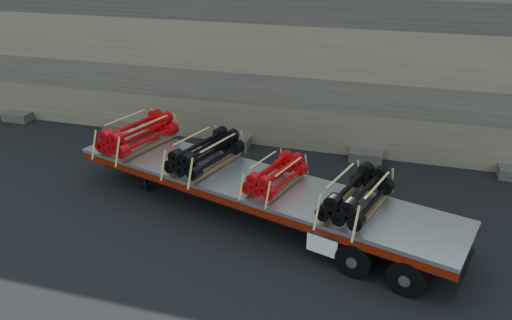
% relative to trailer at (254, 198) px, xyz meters
% --- Properties ---
extents(ground, '(120.00, 120.00, 0.00)m').
position_rel_trailer_xyz_m(ground, '(0.80, 0.12, -0.59)').
color(ground, black).
rests_on(ground, ground).
extents(rock_wall, '(44.00, 3.00, 7.00)m').
position_rel_trailer_xyz_m(rock_wall, '(0.80, 6.62, 2.91)').
color(rock_wall, '#7A6B54').
rests_on(rock_wall, ground).
extents(trailer, '(11.88, 5.45, 1.17)m').
position_rel_trailer_xyz_m(trailer, '(0.00, 0.00, 0.00)').
color(trailer, silver).
rests_on(trailer, ground).
extents(bundle_front, '(1.89, 2.74, 0.88)m').
position_rel_trailer_xyz_m(bundle_front, '(-4.26, 1.24, 1.03)').
color(bundle_front, red).
rests_on(bundle_front, trailer).
extents(bundle_midfront, '(1.81, 2.62, 0.84)m').
position_rel_trailer_xyz_m(bundle_midfront, '(-1.62, 0.47, 1.01)').
color(bundle_midfront, black).
rests_on(bundle_midfront, trailer).
extents(bundle_midrear, '(1.49, 2.15, 0.69)m').
position_rel_trailer_xyz_m(bundle_midrear, '(0.69, -0.20, 0.93)').
color(bundle_midrear, red).
rests_on(bundle_midrear, trailer).
extents(bundle_rear, '(1.77, 2.57, 0.83)m').
position_rel_trailer_xyz_m(bundle_rear, '(2.95, -0.86, 1.00)').
color(bundle_rear, black).
rests_on(bundle_rear, trailer).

